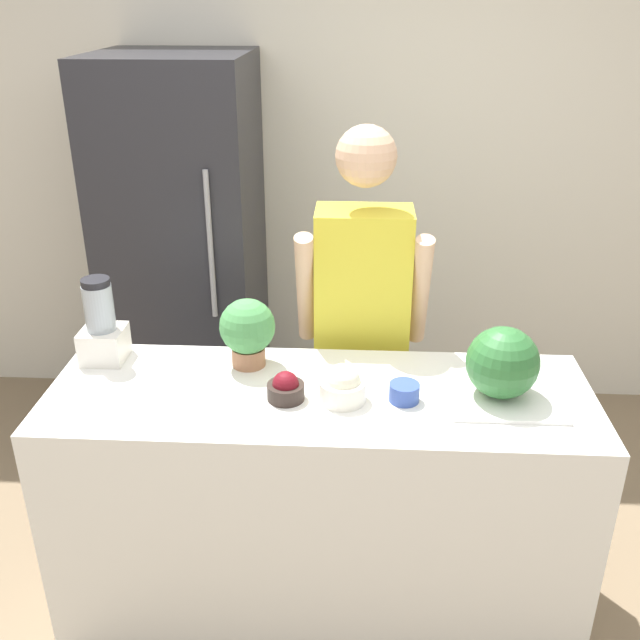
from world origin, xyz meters
TOP-DOWN VIEW (x-y plane):
  - wall_back at (0.00, 1.95)m, footprint 8.00×0.06m
  - counter_island at (0.00, 0.31)m, footprint 1.82×0.62m
  - refrigerator at (-0.73, 1.53)m, footprint 0.70×0.77m
  - person at (0.14, 0.81)m, footprint 0.50×0.27m
  - cutting_board at (0.61, 0.29)m, footprint 0.36×0.28m
  - watermelon at (0.59, 0.31)m, footprint 0.23×0.23m
  - bowl_cherries at (-0.11, 0.26)m, footprint 0.12×0.12m
  - bowl_cream at (0.08, 0.26)m, footprint 0.15×0.15m
  - bowl_small_blue at (0.28, 0.27)m, footprint 0.10×0.10m
  - blender at (-0.78, 0.50)m, footprint 0.15×0.15m
  - potted_plant at (-0.26, 0.49)m, footprint 0.20×0.20m

SIDE VIEW (x-z plane):
  - counter_island at x=0.00m, z-range 0.00..0.92m
  - person at x=0.14m, z-range 0.04..1.75m
  - cutting_board at x=0.61m, z-range 0.92..0.93m
  - refrigerator at x=-0.73m, z-range 0.00..1.89m
  - bowl_small_blue at x=0.28m, z-range 0.92..0.98m
  - bowl_cherries at x=-0.11m, z-range 0.91..1.01m
  - bowl_cream at x=0.08m, z-range 0.91..1.04m
  - blender at x=-0.78m, z-range 0.89..1.20m
  - watermelon at x=0.59m, z-range 0.93..1.17m
  - potted_plant at x=-0.26m, z-range 0.93..1.18m
  - wall_back at x=0.00m, z-range 0.00..2.60m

